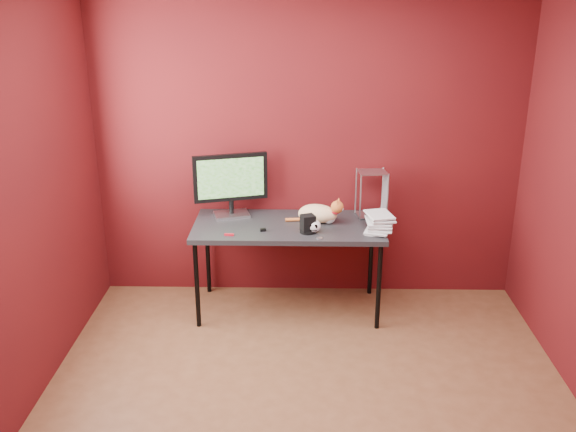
{
  "coord_description": "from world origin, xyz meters",
  "views": [
    {
      "loc": [
        -0.05,
        -3.37,
        2.56
      ],
      "look_at": [
        -0.15,
        1.15,
        0.9
      ],
      "focal_mm": 40.0,
      "sensor_mm": 36.0,
      "label": 1
    }
  ],
  "objects_px": {
    "speaker": "(308,224)",
    "book_stack": "(372,137)",
    "cat": "(318,213)",
    "skull_mug": "(314,226)",
    "desk": "(288,230)",
    "monitor": "(231,182)"
  },
  "relations": [
    {
      "from": "cat",
      "to": "desk",
      "type": "bearing_deg",
      "value": -147.64
    },
    {
      "from": "desk",
      "to": "monitor",
      "type": "distance_m",
      "value": 0.61
    },
    {
      "from": "monitor",
      "to": "speaker",
      "type": "bearing_deg",
      "value": -46.24
    },
    {
      "from": "monitor",
      "to": "book_stack",
      "type": "xyz_separation_m",
      "value": [
        1.08,
        -0.29,
        0.44
      ]
    },
    {
      "from": "cat",
      "to": "book_stack",
      "type": "bearing_deg",
      "value": -3.87
    },
    {
      "from": "monitor",
      "to": "skull_mug",
      "type": "relative_size",
      "value": 5.49
    },
    {
      "from": "cat",
      "to": "book_stack",
      "type": "relative_size",
      "value": 0.31
    },
    {
      "from": "cat",
      "to": "book_stack",
      "type": "distance_m",
      "value": 0.77
    },
    {
      "from": "speaker",
      "to": "desk",
      "type": "bearing_deg",
      "value": 109.69
    },
    {
      "from": "desk",
      "to": "skull_mug",
      "type": "bearing_deg",
      "value": -40.53
    },
    {
      "from": "cat",
      "to": "speaker",
      "type": "height_order",
      "value": "cat"
    },
    {
      "from": "desk",
      "to": "monitor",
      "type": "height_order",
      "value": "monitor"
    },
    {
      "from": "monitor",
      "to": "skull_mug",
      "type": "height_order",
      "value": "monitor"
    },
    {
      "from": "skull_mug",
      "to": "book_stack",
      "type": "xyz_separation_m",
      "value": [
        0.42,
        0.06,
        0.68
      ]
    },
    {
      "from": "desk",
      "to": "skull_mug",
      "type": "xyz_separation_m",
      "value": [
        0.2,
        -0.17,
        0.1
      ]
    },
    {
      "from": "monitor",
      "to": "book_stack",
      "type": "distance_m",
      "value": 1.21
    },
    {
      "from": "desk",
      "to": "skull_mug",
      "type": "relative_size",
      "value": 14.03
    },
    {
      "from": "cat",
      "to": "book_stack",
      "type": "height_order",
      "value": "book_stack"
    },
    {
      "from": "skull_mug",
      "to": "cat",
      "type": "bearing_deg",
      "value": 88.09
    },
    {
      "from": "skull_mug",
      "to": "book_stack",
      "type": "relative_size",
      "value": 0.07
    },
    {
      "from": "desk",
      "to": "monitor",
      "type": "bearing_deg",
      "value": 158.2
    },
    {
      "from": "speaker",
      "to": "book_stack",
      "type": "bearing_deg",
      "value": -13.48
    }
  ]
}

